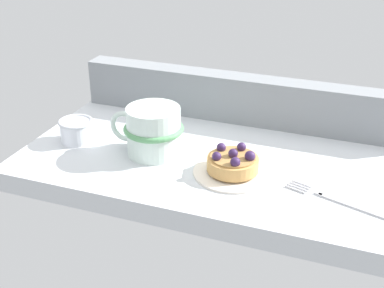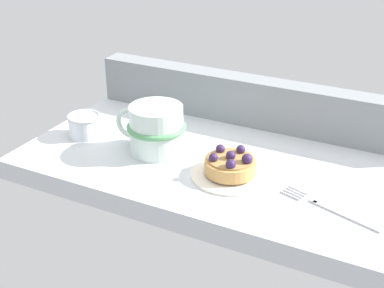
{
  "view_description": "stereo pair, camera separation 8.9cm",
  "coord_description": "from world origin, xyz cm",
  "px_view_note": "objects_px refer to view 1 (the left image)",
  "views": [
    {
      "loc": [
        24.52,
        -78.68,
        43.73
      ],
      "look_at": [
        -3.3,
        -4.15,
        3.66
      ],
      "focal_mm": 49.22,
      "sensor_mm": 36.0,
      "label": 1
    },
    {
      "loc": [
        32.67,
        -75.11,
        43.73
      ],
      "look_at": [
        -3.3,
        -4.15,
        3.66
      ],
      "focal_mm": 49.22,
      "sensor_mm": 36.0,
      "label": 2
    }
  ],
  "objects_px": {
    "dessert_plate": "(232,172)",
    "dessert_fork": "(334,199)",
    "coffee_mug": "(153,131)",
    "raspberry_tart": "(233,162)",
    "sugar_bowl": "(76,130)"
  },
  "relations": [
    {
      "from": "dessert_fork",
      "to": "sugar_bowl",
      "type": "bearing_deg",
      "value": 175.13
    },
    {
      "from": "raspberry_tart",
      "to": "coffee_mug",
      "type": "distance_m",
      "value": 0.16
    },
    {
      "from": "dessert_plate",
      "to": "raspberry_tart",
      "type": "distance_m",
      "value": 0.02
    },
    {
      "from": "coffee_mug",
      "to": "dessert_fork",
      "type": "relative_size",
      "value": 0.87
    },
    {
      "from": "raspberry_tart",
      "to": "coffee_mug",
      "type": "relative_size",
      "value": 0.62
    },
    {
      "from": "raspberry_tart",
      "to": "dessert_plate",
      "type": "bearing_deg",
      "value": 156.36
    },
    {
      "from": "coffee_mug",
      "to": "dessert_fork",
      "type": "xyz_separation_m",
      "value": [
        0.32,
        -0.05,
        -0.04
      ]
    },
    {
      "from": "dessert_plate",
      "to": "coffee_mug",
      "type": "xyz_separation_m",
      "value": [
        -0.15,
        0.02,
        0.04
      ]
    },
    {
      "from": "dessert_plate",
      "to": "coffee_mug",
      "type": "height_order",
      "value": "coffee_mug"
    },
    {
      "from": "raspberry_tart",
      "to": "dessert_fork",
      "type": "bearing_deg",
      "value": -8.26
    },
    {
      "from": "dessert_plate",
      "to": "dessert_fork",
      "type": "distance_m",
      "value": 0.17
    },
    {
      "from": "dessert_plate",
      "to": "coffee_mug",
      "type": "relative_size",
      "value": 0.95
    },
    {
      "from": "raspberry_tart",
      "to": "sugar_bowl",
      "type": "bearing_deg",
      "value": 177.02
    },
    {
      "from": "dessert_plate",
      "to": "dessert_fork",
      "type": "height_order",
      "value": "dessert_plate"
    },
    {
      "from": "coffee_mug",
      "to": "dessert_fork",
      "type": "height_order",
      "value": "coffee_mug"
    }
  ]
}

